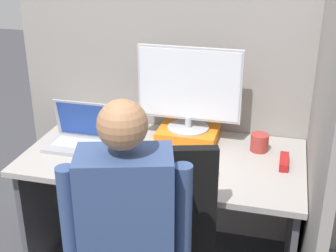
{
  "coord_description": "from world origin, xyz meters",
  "views": [
    {
      "loc": [
        0.57,
        -1.72,
        1.81
      ],
      "look_at": [
        0.07,
        0.19,
        0.96
      ],
      "focal_mm": 50.0,
      "sensor_mm": 36.0,
      "label": 1
    }
  ],
  "objects_px": {
    "laptop": "(82,138)",
    "stapler": "(284,162)",
    "carrot_toy": "(213,175)",
    "coffee_mug": "(259,143)",
    "paper_box": "(188,134)",
    "person": "(117,247)",
    "monitor": "(189,89)"
  },
  "relations": [
    {
      "from": "person",
      "to": "coffee_mug",
      "type": "bearing_deg",
      "value": 66.5
    },
    {
      "from": "paper_box",
      "to": "monitor",
      "type": "height_order",
      "value": "monitor"
    },
    {
      "from": "paper_box",
      "to": "monitor",
      "type": "relative_size",
      "value": 0.58
    },
    {
      "from": "paper_box",
      "to": "coffee_mug",
      "type": "distance_m",
      "value": 0.4
    },
    {
      "from": "monitor",
      "to": "coffee_mug",
      "type": "distance_m",
      "value": 0.47
    },
    {
      "from": "paper_box",
      "to": "carrot_toy",
      "type": "xyz_separation_m",
      "value": [
        0.21,
        -0.41,
        -0.01
      ]
    },
    {
      "from": "monitor",
      "to": "laptop",
      "type": "bearing_deg",
      "value": -156.48
    },
    {
      "from": "carrot_toy",
      "to": "coffee_mug",
      "type": "xyz_separation_m",
      "value": [
        0.19,
        0.36,
        0.02
      ]
    },
    {
      "from": "paper_box",
      "to": "monitor",
      "type": "xyz_separation_m",
      "value": [
        -0.0,
        0.0,
        0.26
      ]
    },
    {
      "from": "person",
      "to": "stapler",
      "type": "bearing_deg",
      "value": 56.51
    },
    {
      "from": "laptop",
      "to": "person",
      "type": "height_order",
      "value": "person"
    },
    {
      "from": "monitor",
      "to": "paper_box",
      "type": "bearing_deg",
      "value": -90.0
    },
    {
      "from": "laptop",
      "to": "stapler",
      "type": "xyz_separation_m",
      "value": [
        1.06,
        0.04,
        -0.03
      ]
    },
    {
      "from": "paper_box",
      "to": "laptop",
      "type": "bearing_deg",
      "value": -156.73
    },
    {
      "from": "monitor",
      "to": "person",
      "type": "bearing_deg",
      "value": -92.02
    },
    {
      "from": "paper_box",
      "to": "laptop",
      "type": "relative_size",
      "value": 0.93
    },
    {
      "from": "laptop",
      "to": "person",
      "type": "distance_m",
      "value": 0.95
    },
    {
      "from": "monitor",
      "to": "laptop",
      "type": "distance_m",
      "value": 0.63
    },
    {
      "from": "monitor",
      "to": "person",
      "type": "xyz_separation_m",
      "value": [
        -0.04,
        -1.04,
        -0.26
      ]
    },
    {
      "from": "monitor",
      "to": "laptop",
      "type": "xyz_separation_m",
      "value": [
        -0.54,
        -0.23,
        -0.25
      ]
    },
    {
      "from": "laptop",
      "to": "stapler",
      "type": "distance_m",
      "value": 1.07
    },
    {
      "from": "monitor",
      "to": "stapler",
      "type": "xyz_separation_m",
      "value": [
        0.53,
        -0.19,
        -0.28
      ]
    },
    {
      "from": "stapler",
      "to": "carrot_toy",
      "type": "height_order",
      "value": "carrot_toy"
    },
    {
      "from": "paper_box",
      "to": "carrot_toy",
      "type": "bearing_deg",
      "value": -63.3
    },
    {
      "from": "carrot_toy",
      "to": "person",
      "type": "relative_size",
      "value": 0.11
    },
    {
      "from": "monitor",
      "to": "carrot_toy",
      "type": "xyz_separation_m",
      "value": [
        0.21,
        -0.42,
        -0.27
      ]
    },
    {
      "from": "stapler",
      "to": "carrot_toy",
      "type": "bearing_deg",
      "value": -144.89
    },
    {
      "from": "stapler",
      "to": "laptop",
      "type": "bearing_deg",
      "value": -177.67
    },
    {
      "from": "paper_box",
      "to": "monitor",
      "type": "bearing_deg",
      "value": 90.0
    },
    {
      "from": "carrot_toy",
      "to": "coffee_mug",
      "type": "distance_m",
      "value": 0.41
    },
    {
      "from": "stapler",
      "to": "coffee_mug",
      "type": "height_order",
      "value": "coffee_mug"
    },
    {
      "from": "person",
      "to": "paper_box",
      "type": "bearing_deg",
      "value": 87.97
    }
  ]
}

